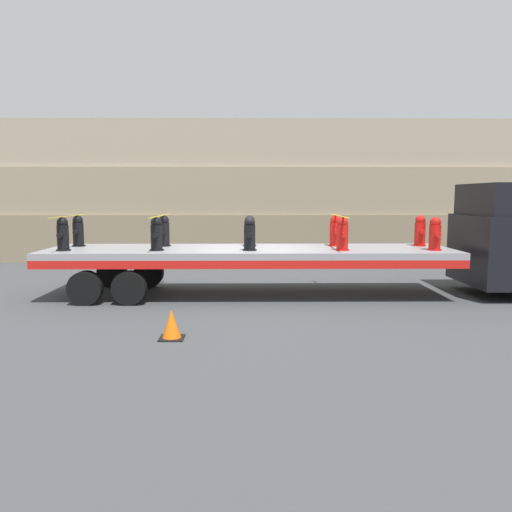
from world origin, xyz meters
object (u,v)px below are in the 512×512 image
Objects in this scene: fire_hydrant_red_near_3 at (342,234)px; traffic_cone at (172,324)px; truck_cab at (512,239)px; fire_hydrant_black_near_1 at (156,234)px; fire_hydrant_red_far_3 at (335,231)px; flatbed_trailer at (231,256)px; fire_hydrant_black_near_2 at (250,234)px; fire_hydrant_black_near_0 at (63,234)px; fire_hydrant_black_far_1 at (164,231)px; fire_hydrant_black_far_2 at (250,231)px; fire_hydrant_red_near_4 at (435,234)px; fire_hydrant_red_far_4 at (420,231)px; fire_hydrant_black_far_0 at (78,231)px.

fire_hydrant_red_near_3 reaches higher than traffic_cone.
truck_cab is 9.12m from fire_hydrant_black_near_1.
truck_cab is 4.55m from fire_hydrant_red_far_3.
fire_hydrant_red_near_3 is at bearing -11.13° from flatbed_trailer.
fire_hydrant_black_near_2 is at bearing -154.47° from fire_hydrant_red_far_3.
fire_hydrant_black_near_0 and fire_hydrant_black_near_1 have the same top height.
fire_hydrant_black_far_2 is (2.30, 0.00, 0.00)m from fire_hydrant_black_far_1.
fire_hydrant_black_near_2 is 1.10m from fire_hydrant_black_far_2.
fire_hydrant_black_near_2 is 4.59m from fire_hydrant_red_near_4.
fire_hydrant_black_near_0 and fire_hydrant_black_far_2 have the same top height.
fire_hydrant_black_far_2 is at bearing 48.14° from flatbed_trailer.
fire_hydrant_black_far_1 is 1.00× the size of fire_hydrant_red_far_3.
flatbed_trailer is 0.95m from fire_hydrant_black_far_2.
truck_cab is 9.22m from traffic_cone.
fire_hydrant_red_far_3 is at bearing 180.00° from fire_hydrant_red_far_4.
fire_hydrant_black_near_1 is (-9.11, -0.55, 0.18)m from truck_cab.
fire_hydrant_black_near_1 is at bearing -166.57° from fire_hydrant_red_far_3.
fire_hydrant_black_near_0 and fire_hydrant_red_far_3 have the same top height.
truck_cab reaches higher than traffic_cone.
fire_hydrant_red_near_4 is at bearing -166.09° from truck_cab.
fire_hydrant_black_near_1 is at bearing -163.10° from flatbed_trailer.
traffic_cone is at bearing -149.96° from fire_hydrant_red_near_4.
fire_hydrant_black_near_0 is 1.00× the size of fire_hydrant_red_near_4.
truck_cab is at bearing 4.61° from fire_hydrant_black_near_2.
fire_hydrant_red_far_3 is at bearing 154.47° from fire_hydrant_red_near_4.
fire_hydrant_red_far_3 reaches higher than traffic_cone.
fire_hydrant_black_near_1 and fire_hydrant_black_far_1 have the same top height.
fire_hydrant_red_near_4 is at bearing -6.81° from fire_hydrant_black_far_0.
traffic_cone is at bearing -75.60° from fire_hydrant_black_near_1.
fire_hydrant_black_far_0 is 1.00× the size of fire_hydrant_red_near_4.
fire_hydrant_black_far_2 is at bearing 180.00° from fire_hydrant_red_far_3.
truck_cab is at bearing -3.45° from fire_hydrant_black_far_1.
fire_hydrant_black_near_0 and fire_hydrant_black_far_0 have the same top height.
fire_hydrant_red_near_3 is (2.30, 0.00, 0.00)m from fire_hydrant_black_near_2.
fire_hydrant_black_near_2 is at bearing 0.00° from fire_hydrant_black_near_1.
fire_hydrant_red_near_3 is 1.00× the size of fire_hydrant_red_far_4.
fire_hydrant_black_far_1 and fire_hydrant_black_near_2 have the same top height.
truck_cab is 6.83m from fire_hydrant_black_near_2.
traffic_cone is at bearing -47.42° from fire_hydrant_black_near_0.
fire_hydrant_red_near_4 is (-2.21, -0.55, 0.18)m from truck_cab.
fire_hydrant_black_far_2 is (0.00, 1.10, 0.00)m from fire_hydrant_black_near_2.
fire_hydrant_red_far_3 is 2.30m from fire_hydrant_red_far_4.
fire_hydrant_black_near_0 is 1.10m from fire_hydrant_black_far_0.
fire_hydrant_black_near_2 is at bearing -13.43° from fire_hydrant_black_far_0.
fire_hydrant_black_far_2 is 1.00× the size of fire_hydrant_red_far_4.
fire_hydrant_black_far_0 is at bearing 154.47° from fire_hydrant_black_near_1.
fire_hydrant_red_near_3 is at bearing -25.53° from fire_hydrant_black_far_2.
fire_hydrant_black_far_0 reaches higher than flatbed_trailer.
traffic_cone is (-0.92, -4.02, -0.77)m from flatbed_trailer.
fire_hydrant_black_near_0 is 6.98m from fire_hydrant_red_far_3.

